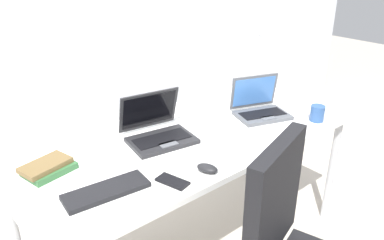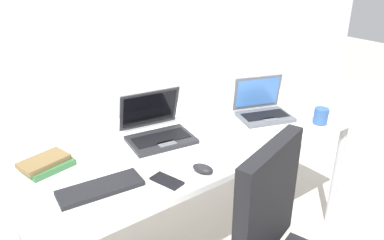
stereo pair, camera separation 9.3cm
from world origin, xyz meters
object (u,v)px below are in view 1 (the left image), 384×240
laptop_back_left (158,131)px  cell_phone (173,181)px  book_stack (48,168)px  desk_lamp (258,59)px  computer_mouse (207,168)px  coffee_mug (318,113)px  laptop_mid_desk (260,108)px  external_keyboard (106,191)px

laptop_back_left → cell_phone: 0.40m
book_stack → desk_lamp: bearing=6.2°
desk_lamp → computer_mouse: (-0.98, -0.59, -0.18)m
desk_lamp → coffee_mug: (-0.17, -0.59, -0.15)m
cell_phone → laptop_back_left: bearing=47.7°
book_stack → coffee_mug: 1.40m
laptop_back_left → laptop_mid_desk: bearing=-11.2°
computer_mouse → book_stack: 0.67m
computer_mouse → cell_phone: (-0.16, 0.03, -0.01)m
laptop_back_left → computer_mouse: size_ratio=3.64×
external_keyboard → coffee_mug: coffee_mug is taller
laptop_mid_desk → external_keyboard: size_ratio=1.04×
laptop_mid_desk → coffee_mug: laptop_mid_desk is taller
desk_lamp → coffee_mug: bearing=-105.8°
laptop_mid_desk → book_stack: laptop_mid_desk is taller
computer_mouse → coffee_mug: (0.81, 0.01, 0.03)m
coffee_mug → computer_mouse: bearing=-179.6°
laptop_back_left → external_keyboard: bearing=-149.5°
external_keyboard → book_stack: 0.31m
laptop_back_left → computer_mouse: laptop_back_left is taller
desk_lamp → laptop_back_left: 1.00m
laptop_back_left → cell_phone: laptop_back_left is taller
book_stack → laptop_back_left: bearing=-4.7°
desk_lamp → laptop_mid_desk: 0.50m
book_stack → coffee_mug: coffee_mug is taller
laptop_mid_desk → cell_phone: 0.83m
laptop_mid_desk → computer_mouse: 0.68m
cell_phone → book_stack: (-0.36, 0.40, 0.02)m
cell_phone → coffee_mug: 0.98m
computer_mouse → book_stack: (-0.52, 0.43, 0.01)m
external_keyboard → cell_phone: external_keyboard is taller
external_keyboard → computer_mouse: computer_mouse is taller
laptop_back_left → coffee_mug: laptop_back_left is taller
cell_phone → coffee_mug: (0.98, -0.02, 0.04)m
computer_mouse → coffee_mug: size_ratio=0.85×
desk_lamp → computer_mouse: size_ratio=4.17×
coffee_mug → book_stack: bearing=162.5°
coffee_mug → laptop_mid_desk: bearing=125.3°
external_keyboard → laptop_back_left: bearing=36.1°
external_keyboard → book_stack: size_ratio=1.42×
computer_mouse → cell_phone: size_ratio=0.71×
cell_phone → book_stack: book_stack is taller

